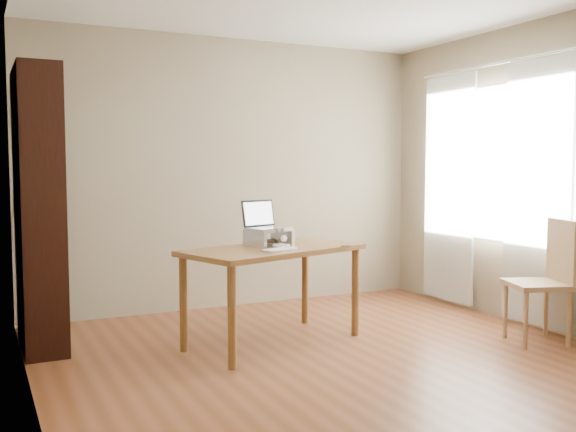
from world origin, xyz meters
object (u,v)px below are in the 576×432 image
object	(u,v)px
laptop	(266,222)
chair	(544,276)
cat	(266,237)
desk	(273,260)
bookshelf	(40,209)
keyboard	(280,250)

from	to	relation	value
laptop	chair	world-z (taller)	laptop
laptop	chair	size ratio (longest dim) A/B	0.38
cat	desk	bearing A→B (deg)	-101.05
laptop	chair	bearing A→B (deg)	-45.04
cat	chair	world-z (taller)	chair
desk	chair	distance (m)	2.12
desk	chair	bearing A→B (deg)	-41.81
bookshelf	desk	bearing A→B (deg)	-23.63
desk	cat	xyz separation A→B (m)	(-0.01, 0.11, 0.17)
desk	keyboard	xyz separation A→B (m)	(-0.05, -0.22, 0.11)
bookshelf	laptop	distance (m)	1.72
bookshelf	laptop	size ratio (longest dim) A/B	5.75
keyboard	chair	bearing A→B (deg)	-37.85
bookshelf	cat	xyz separation A→B (m)	(1.60, -0.60, -0.23)
desk	laptop	world-z (taller)	laptop
keyboard	chair	xyz separation A→B (m)	(1.97, -0.66, -0.24)
desk	keyboard	bearing A→B (deg)	-119.08
laptop	keyboard	distance (m)	0.40
keyboard	bookshelf	bearing A→B (deg)	130.11
bookshelf	keyboard	bearing A→B (deg)	-30.57
desk	laptop	size ratio (longest dim) A/B	4.20
keyboard	laptop	bearing A→B (deg)	63.28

